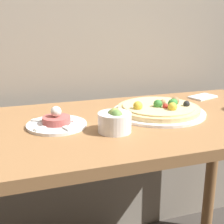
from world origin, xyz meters
The scene contains 5 objects.
dining_table centered at (0.00, 0.32, 0.67)m, with size 1.42×0.64×0.79m.
pizza_plate centered at (0.21, 0.36, 0.81)m, with size 0.35×0.35×0.06m.
tartare_plate centered at (-0.18, 0.34, 0.80)m, with size 0.20×0.20×0.07m.
small_bowl centered at (-0.02, 0.23, 0.83)m, with size 0.11×0.11×0.08m.
napkin centered at (0.51, 0.52, 0.80)m, with size 0.14×0.11×0.01m.
Camera 1 is at (-0.32, -0.66, 1.13)m, focal length 50.00 mm.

